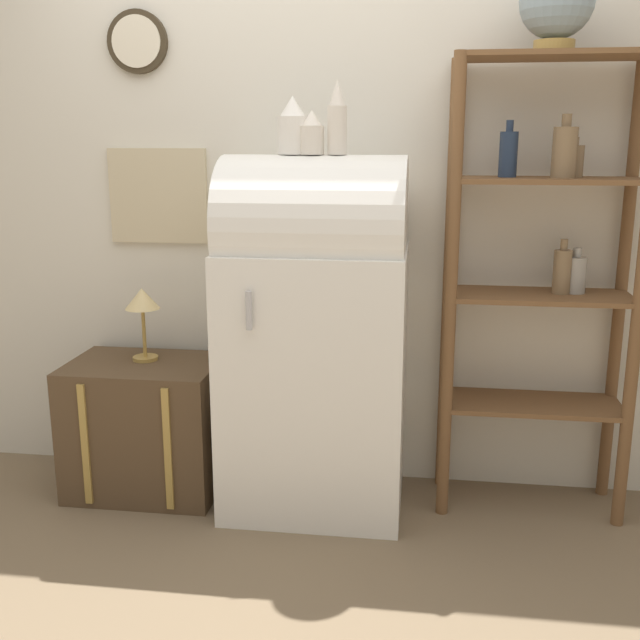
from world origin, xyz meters
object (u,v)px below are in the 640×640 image
object	(u,v)px
refrigerator	(315,332)
desk_lamp	(142,304)
vase_right	(337,120)
globe	(557,3)
vase_center	(312,134)
suitcase_trunk	(146,426)
vase_left	(293,127)

from	to	relation	value
refrigerator	desk_lamp	world-z (taller)	refrigerator
refrigerator	vase_right	world-z (taller)	vase_right
globe	vase_center	world-z (taller)	globe
vase_center	vase_right	world-z (taller)	vase_right
vase_right	desk_lamp	bearing A→B (deg)	175.27
suitcase_trunk	vase_left	distance (m)	1.45
vase_center	desk_lamp	distance (m)	1.04
refrigerator	vase_right	size ratio (longest dim) A/B	5.25
suitcase_trunk	vase_right	size ratio (longest dim) A/B	2.32
globe	desk_lamp	xyz separation A→B (m)	(-1.65, -0.00, -1.18)
suitcase_trunk	vase_right	world-z (taller)	vase_right
vase_center	refrigerator	bearing A→B (deg)	44.09
vase_center	vase_left	bearing A→B (deg)	165.75
suitcase_trunk	globe	distance (m)	2.39
suitcase_trunk	vase_right	bearing A→B (deg)	-1.74
refrigerator	vase_center	size ratio (longest dim) A/B	8.82
vase_right	desk_lamp	size ratio (longest dim) A/B	0.88
vase_center	vase_right	xyz separation A→B (m)	(0.10, 0.00, 0.05)
vase_left	desk_lamp	size ratio (longest dim) A/B	0.69
suitcase_trunk	desk_lamp	size ratio (longest dim) A/B	2.03
refrigerator	vase_left	bearing A→B (deg)	173.21
suitcase_trunk	vase_right	distance (m)	1.57
suitcase_trunk	desk_lamp	world-z (taller)	desk_lamp
suitcase_trunk	vase_center	bearing A→B (deg)	-2.30
vase_left	desk_lamp	distance (m)	1.01
suitcase_trunk	desk_lamp	bearing A→B (deg)	95.13
refrigerator	vase_right	xyz separation A→B (m)	(0.09, -0.01, 0.85)
vase_center	desk_lamp	xyz separation A→B (m)	(-0.76, 0.08, -0.72)
suitcase_trunk	desk_lamp	distance (m)	0.55
suitcase_trunk	globe	xyz separation A→B (m)	(1.65, 0.05, 1.73)
globe	vase_right	bearing A→B (deg)	-174.65
refrigerator	vase_center	world-z (taller)	vase_center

